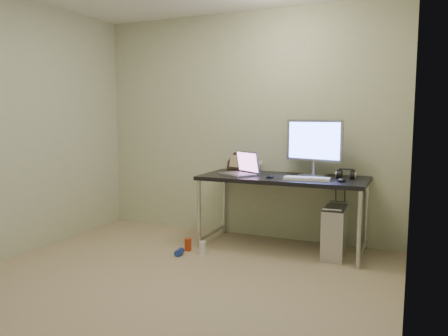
% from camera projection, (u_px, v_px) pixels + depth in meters
% --- Properties ---
extents(floor, '(3.50, 3.50, 0.00)m').
position_uv_depth(floor, '(165.00, 288.00, 3.47)').
color(floor, tan).
rests_on(floor, ground).
extents(wall_back, '(3.50, 0.02, 2.50)m').
position_uv_depth(wall_back, '(244.00, 126.00, 4.92)').
color(wall_back, beige).
rests_on(wall_back, ground).
extents(wall_right, '(0.02, 3.50, 2.50)m').
position_uv_depth(wall_right, '(412.00, 134.00, 2.63)').
color(wall_right, beige).
rests_on(wall_right, ground).
extents(desk, '(1.67, 0.73, 0.75)m').
position_uv_depth(desk, '(283.00, 184.00, 4.43)').
color(desk, black).
rests_on(desk, ground).
extents(tower_computer, '(0.22, 0.47, 0.51)m').
position_uv_depth(tower_computer, '(335.00, 232.00, 4.22)').
color(tower_computer, silver).
rests_on(tower_computer, ground).
extents(cable_a, '(0.01, 0.16, 0.69)m').
position_uv_depth(cable_a, '(336.00, 208.00, 4.55)').
color(cable_a, black).
rests_on(cable_a, ground).
extents(cable_b, '(0.02, 0.11, 0.71)m').
position_uv_depth(cable_b, '(344.00, 211.00, 4.50)').
color(cable_b, black).
rests_on(cable_b, ground).
extents(can_red, '(0.08, 0.08, 0.13)m').
position_uv_depth(can_red, '(188.00, 245.00, 4.42)').
color(can_red, '#C03916').
rests_on(can_red, ground).
extents(can_white, '(0.09, 0.09, 0.13)m').
position_uv_depth(can_white, '(203.00, 248.00, 4.30)').
color(can_white, white).
rests_on(can_white, ground).
extents(can_blue, '(0.08, 0.13, 0.07)m').
position_uv_depth(can_blue, '(179.00, 252.00, 4.27)').
color(can_blue, '#1D3BA1').
rests_on(can_blue, ground).
extents(laptop, '(0.45, 0.43, 0.24)m').
position_uv_depth(laptop, '(241.00, 170.00, 4.52)').
color(laptop, '#AEADB5').
rests_on(laptop, desk).
extents(monitor, '(0.60, 0.24, 0.57)m').
position_uv_depth(monitor, '(314.00, 143.00, 4.41)').
color(monitor, '#AEADB5').
rests_on(monitor, desk).
extents(keyboard, '(0.45, 0.18, 0.03)m').
position_uv_depth(keyboard, '(307.00, 179.00, 4.16)').
color(keyboard, white).
rests_on(keyboard, desk).
extents(mouse_right, '(0.09, 0.13, 0.04)m').
position_uv_depth(mouse_right, '(342.00, 179.00, 4.06)').
color(mouse_right, black).
rests_on(mouse_right, desk).
extents(mouse_left, '(0.08, 0.11, 0.03)m').
position_uv_depth(mouse_left, '(270.00, 176.00, 4.31)').
color(mouse_left, black).
rests_on(mouse_left, desk).
extents(headphones, '(0.18, 0.11, 0.12)m').
position_uv_depth(headphones, '(346.00, 175.00, 4.27)').
color(headphones, black).
rests_on(headphones, desk).
extents(picture_frame, '(0.26, 0.14, 0.20)m').
position_uv_depth(picture_frame, '(237.00, 161.00, 4.97)').
color(picture_frame, black).
rests_on(picture_frame, desk).
extents(webcam, '(0.04, 0.03, 0.11)m').
position_uv_depth(webcam, '(260.00, 164.00, 4.82)').
color(webcam, silver).
rests_on(webcam, desk).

